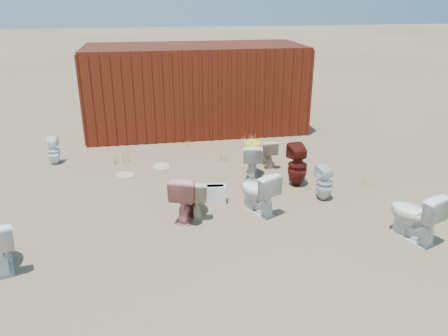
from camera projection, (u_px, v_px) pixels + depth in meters
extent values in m
plane|color=brown|center=(230.00, 207.00, 8.12)|extent=(100.00, 100.00, 0.00)
cube|color=#53180D|center=(195.00, 88.00, 12.43)|extent=(6.00, 2.40, 2.40)
imported|color=#D57F7B|center=(187.00, 196.00, 7.62)|extent=(0.72, 0.92, 0.82)
imported|color=white|center=(258.00, 192.00, 7.80)|extent=(0.75, 0.91, 0.80)
imported|color=#51130D|center=(297.00, 165.00, 8.90)|extent=(0.43, 0.43, 0.88)
imported|color=white|center=(415.00, 215.00, 6.92)|extent=(0.75, 0.95, 0.85)
imported|color=white|center=(53.00, 151.00, 10.09)|extent=(0.31, 0.32, 0.64)
imported|color=beige|center=(196.00, 196.00, 7.74)|extent=(0.45, 0.71, 0.69)
imported|color=beige|center=(267.00, 152.00, 9.99)|extent=(0.36, 0.63, 0.64)
imported|color=silver|center=(252.00, 160.00, 9.43)|extent=(0.56, 0.79, 0.73)
imported|color=silver|center=(324.00, 183.00, 8.30)|extent=(0.35, 0.35, 0.69)
ellipsoid|color=gold|center=(252.00, 143.00, 9.30)|extent=(0.37, 0.46, 0.02)
cube|color=white|center=(212.00, 194.00, 8.24)|extent=(0.52, 0.25, 0.35)
ellipsoid|color=#C5AC8E|center=(161.00, 167.00, 10.01)|extent=(0.47, 0.56, 0.02)
ellipsoid|color=tan|center=(125.00, 175.00, 9.53)|extent=(0.57, 0.59, 0.02)
cone|color=#AD9645|center=(122.00, 157.00, 10.21)|extent=(0.36, 0.36, 0.31)
cone|color=#AD9645|center=(226.00, 156.00, 10.30)|extent=(0.32, 0.32, 0.30)
cone|color=#AD9645|center=(297.00, 144.00, 11.06)|extent=(0.36, 0.36, 0.32)
cone|color=#AD9645|center=(187.00, 144.00, 11.21)|extent=(0.30, 0.30, 0.23)
cone|color=#AD9645|center=(248.00, 139.00, 11.46)|extent=(0.34, 0.34, 0.30)
cone|color=#AD9645|center=(365.00, 182.00, 8.94)|extent=(0.28, 0.28, 0.21)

